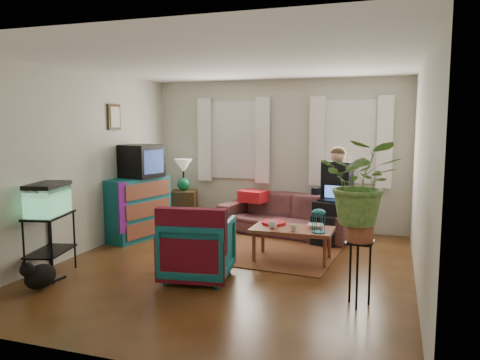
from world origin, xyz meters
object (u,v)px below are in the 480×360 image
(side_table, at_px, (184,208))
(plant_stand, at_px, (359,274))
(aquarium_stand, at_px, (50,245))
(armchair, at_px, (198,245))
(sofa, at_px, (287,208))
(dresser, at_px, (136,208))
(coffee_table, at_px, (292,244))

(side_table, bearing_deg, plant_stand, -40.90)
(aquarium_stand, distance_m, plant_stand, 3.67)
(armchair, bearing_deg, sofa, -110.17)
(side_table, relative_size, aquarium_stand, 0.84)
(aquarium_stand, bearing_deg, dresser, 76.43)
(sofa, height_order, plant_stand, sofa)
(side_table, xyz_separation_m, aquarium_stand, (-0.35, -3.07, 0.06))
(dresser, distance_m, plant_stand, 4.06)
(dresser, relative_size, plant_stand, 1.62)
(dresser, bearing_deg, sofa, 38.55)
(dresser, bearing_deg, aquarium_stand, -76.00)
(side_table, xyz_separation_m, dresser, (-0.34, -1.10, 0.17))
(sofa, relative_size, plant_stand, 3.35)
(sofa, height_order, armchair, sofa)
(armchair, bearing_deg, aquarium_stand, 6.73)
(dresser, distance_m, aquarium_stand, 1.98)
(sofa, height_order, aquarium_stand, sofa)
(coffee_table, bearing_deg, dresser, 170.67)
(armchair, height_order, coffee_table, armchair)
(side_table, height_order, dresser, dresser)
(side_table, xyz_separation_m, coffee_table, (2.33, -1.54, -0.09))
(side_table, distance_m, armchair, 2.96)
(coffee_table, relative_size, plant_stand, 1.61)
(aquarium_stand, xyz_separation_m, armchair, (1.76, 0.48, 0.03))
(sofa, height_order, coffee_table, sofa)
(armchair, bearing_deg, coffee_table, -139.44)
(aquarium_stand, relative_size, armchair, 0.93)
(dresser, relative_size, armchair, 1.35)
(coffee_table, bearing_deg, plant_stand, -53.73)
(side_table, xyz_separation_m, plant_stand, (3.31, -2.87, 0.02))
(coffee_table, bearing_deg, armchair, -131.05)
(dresser, height_order, aquarium_stand, dresser)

